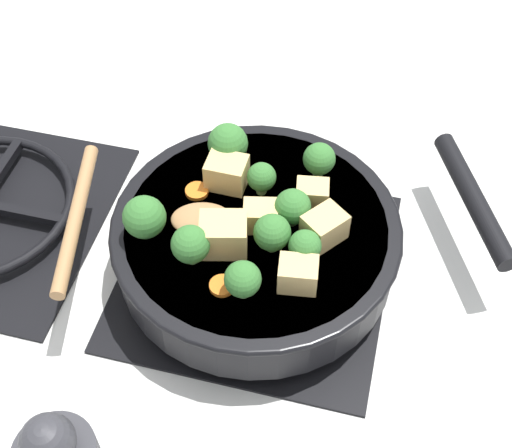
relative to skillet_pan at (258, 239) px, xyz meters
The scene contains 21 objects.
ground_plane 0.06m from the skillet_pan, 115.03° to the left, with size 2.40×2.40×0.00m, color silver.
front_burner_grate 0.05m from the skillet_pan, 115.03° to the left, with size 0.31×0.31×0.03m.
skillet_pan is the anchor object (origin of this frame).
wooden_spoon 0.14m from the skillet_pan, 103.33° to the left, with size 0.21×0.21×0.02m.
tofu_cube_center_large 0.09m from the skillet_pan, 92.22° to the right, with size 0.04×0.03×0.03m, color #DBB770.
tofu_cube_near_handle 0.04m from the skillet_pan, 146.36° to the right, with size 0.04×0.03×0.03m, color #DBB770.
tofu_cube_east_chunk 0.08m from the skillet_pan, 44.72° to the left, with size 0.05×0.04×0.04m, color #DBB770.
tofu_cube_west_chunk 0.08m from the skillet_pan, 48.95° to the right, with size 0.04×0.03×0.03m, color #DBB770.
tofu_cube_back_piece 0.10m from the skillet_pan, 139.14° to the right, with size 0.04×0.03×0.03m, color #DBB770.
tofu_cube_front_piece 0.07m from the skillet_pan, 144.85° to the left, with size 0.05×0.04×0.04m, color #DBB770.
broccoli_floret_near_spoon 0.13m from the skillet_pan, 111.44° to the left, with size 0.05×0.05×0.05m.
broccoli_floret_center_top 0.12m from the skillet_pan, 34.12° to the left, with size 0.05×0.05×0.05m.
broccoli_floret_east_rim 0.12m from the skillet_pan, 28.93° to the right, with size 0.04×0.04×0.04m.
broccoli_floret_west_rim 0.10m from the skillet_pan, 139.89° to the left, with size 0.04×0.04×0.05m.
broccoli_floret_north_edge 0.07m from the skillet_pan, ahead, with size 0.03×0.03×0.04m.
broccoli_floret_south_cluster 0.07m from the skillet_pan, 74.09° to the right, with size 0.04×0.04×0.05m.
broccoli_floret_mid_floret 0.07m from the skillet_pan, 143.03° to the right, with size 0.04×0.04×0.05m.
broccoli_floret_small_inner 0.11m from the skillet_pan, behind, with size 0.04×0.04×0.05m.
broccoli_floret_tall_stem 0.09m from the skillet_pan, 122.32° to the right, with size 0.03×0.03×0.04m.
carrot_slice_orange_thin 0.10m from the skillet_pan, behind, with size 0.03×0.03×0.01m, color orange.
carrot_slice_near_center 0.09m from the skillet_pan, 70.63° to the left, with size 0.03×0.03×0.01m, color orange.
Camera 1 is at (-0.49, -0.12, 0.69)m, focal length 50.00 mm.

